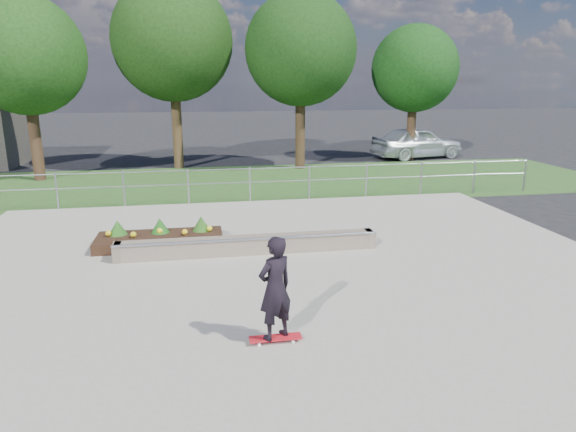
# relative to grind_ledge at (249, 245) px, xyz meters

# --- Properties ---
(ground) EXTENTS (120.00, 120.00, 0.00)m
(ground) POSITION_rel_grind_ledge_xyz_m (0.60, -2.20, -0.26)
(ground) COLOR black
(ground) RESTS_ON ground
(grass_verge) EXTENTS (30.00, 8.00, 0.02)m
(grass_verge) POSITION_rel_grind_ledge_xyz_m (0.60, 8.80, -0.25)
(grass_verge) COLOR #284C1E
(grass_verge) RESTS_ON ground
(concrete_slab) EXTENTS (15.00, 15.00, 0.06)m
(concrete_slab) POSITION_rel_grind_ledge_xyz_m (0.60, -2.20, -0.23)
(concrete_slab) COLOR gray
(concrete_slab) RESTS_ON ground
(fence) EXTENTS (20.06, 0.06, 1.20)m
(fence) POSITION_rel_grind_ledge_xyz_m (0.60, 5.30, 0.51)
(fence) COLOR gray
(fence) RESTS_ON ground
(tree_far_left) EXTENTS (4.55, 4.55, 7.15)m
(tree_far_left) POSITION_rel_grind_ledge_xyz_m (-7.40, 10.80, 4.59)
(tree_far_left) COLOR #321F14
(tree_far_left) RESTS_ON ground
(tree_mid_left) EXTENTS (5.25, 5.25, 8.25)m
(tree_mid_left) POSITION_rel_grind_ledge_xyz_m (-1.90, 12.80, 5.34)
(tree_mid_left) COLOR #372516
(tree_mid_left) RESTS_ON ground
(tree_mid_right) EXTENTS (4.90, 4.90, 7.70)m
(tree_mid_right) POSITION_rel_grind_ledge_xyz_m (3.60, 11.80, 4.97)
(tree_mid_right) COLOR black
(tree_mid_right) RESTS_ON ground
(tree_far_right) EXTENTS (4.20, 4.20, 6.60)m
(tree_far_right) POSITION_rel_grind_ledge_xyz_m (9.60, 13.30, 4.21)
(tree_far_right) COLOR #321F14
(tree_far_right) RESTS_ON ground
(grind_ledge) EXTENTS (6.00, 0.44, 0.43)m
(grind_ledge) POSITION_rel_grind_ledge_xyz_m (0.00, 0.00, 0.00)
(grind_ledge) COLOR #69594D
(grind_ledge) RESTS_ON concrete_slab
(planter_bed) EXTENTS (3.00, 1.20, 0.61)m
(planter_bed) POSITION_rel_grind_ledge_xyz_m (-2.05, 1.04, -0.02)
(planter_bed) COLOR black
(planter_bed) RESTS_ON concrete_slab
(skateboarder) EXTENTS (0.80, 0.62, 1.69)m
(skateboarder) POSITION_rel_grind_ledge_xyz_m (-0.03, -4.23, 0.67)
(skateboarder) COLOR white
(skateboarder) RESTS_ON concrete_slab
(parked_car) EXTENTS (5.08, 2.83, 1.63)m
(parked_car) POSITION_rel_grind_ledge_xyz_m (10.25, 13.94, 0.55)
(parked_car) COLOR silver
(parked_car) RESTS_ON ground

